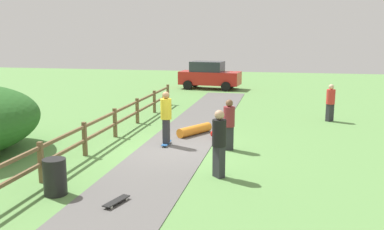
{
  "coord_description": "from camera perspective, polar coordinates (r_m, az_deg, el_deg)",
  "views": [
    {
      "loc": [
        3.49,
        -13.61,
        3.88
      ],
      "look_at": [
        0.41,
        1.09,
        1.0
      ],
      "focal_mm": 40.13,
      "sensor_mm": 36.0,
      "label": 1
    }
  ],
  "objects": [
    {
      "name": "wooden_fence",
      "position": [
        15.25,
        -12.01,
        -1.55
      ],
      "size": [
        0.12,
        18.12,
        1.1
      ],
      "color": "brown",
      "rests_on": "ground_plane"
    },
    {
      "name": "bystander_black",
      "position": [
        11.59,
        3.62,
        -3.36
      ],
      "size": [
        0.54,
        0.54,
        1.87
      ],
      "color": "#2D2D33",
      "rests_on": "ground_plane"
    },
    {
      "name": "parked_car_red",
      "position": [
        30.23,
        2.31,
        5.31
      ],
      "size": [
        4.34,
        2.31,
        1.92
      ],
      "color": "red",
      "rests_on": "ground_plane"
    },
    {
      "name": "ground_plane",
      "position": [
        14.57,
        -2.47,
        -4.6
      ],
      "size": [
        60.0,
        60.0,
        0.0
      ],
      "primitive_type": "plane",
      "color": "#60934C"
    },
    {
      "name": "skater_fallen",
      "position": [
        16.5,
        0.53,
        -2.04
      ],
      "size": [
        1.53,
        1.62,
        0.36
      ],
      "color": "orange",
      "rests_on": "asphalt_path"
    },
    {
      "name": "skater_riding",
      "position": [
        14.84,
        -3.47,
        -0.04
      ],
      "size": [
        0.4,
        0.81,
        1.89
      ],
      "color": "#265999",
      "rests_on": "asphalt_path"
    },
    {
      "name": "bystander_maroon",
      "position": [
        14.36,
        4.94,
        -0.98
      ],
      "size": [
        0.43,
        0.43,
        1.72
      ],
      "color": "#2D2D33",
      "rests_on": "ground_plane"
    },
    {
      "name": "skateboard_loose",
      "position": [
        10.18,
        -10.01,
        -11.19
      ],
      "size": [
        0.41,
        0.82,
        0.08
      ],
      "color": "black",
      "rests_on": "asphalt_path"
    },
    {
      "name": "bystander_red",
      "position": [
        19.97,
        17.93,
        1.78
      ],
      "size": [
        0.54,
        0.54,
        1.66
      ],
      "color": "#2D2D33",
      "rests_on": "ground_plane"
    },
    {
      "name": "asphalt_path",
      "position": [
        14.57,
        -2.47,
        -4.56
      ],
      "size": [
        2.4,
        28.0,
        0.02
      ],
      "primitive_type": "cube",
      "color": "#605E5B",
      "rests_on": "ground_plane"
    },
    {
      "name": "trash_bin",
      "position": [
        11.01,
        -17.75,
        -7.84
      ],
      "size": [
        0.56,
        0.56,
        0.9
      ],
      "primitive_type": "cylinder",
      "color": "black",
      "rests_on": "ground_plane"
    }
  ]
}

